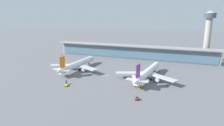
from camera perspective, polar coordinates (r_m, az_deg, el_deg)
name	(u,v)px	position (r m, az deg, el deg)	size (l,w,h in m)	color
ground_plane	(107,75)	(155.09, -1.64, -3.67)	(1200.00, 1200.00, 0.00)	slate
airliner_left_stand	(77,64)	(171.91, -10.38, -0.39)	(47.31, 61.33, 16.38)	white
airliner_centre_stand	(147,73)	(146.39, 10.61, -2.84)	(47.10, 61.52, 16.38)	white
service_truck_near_nose_red	(137,98)	(110.81, 7.48, -10.52)	(2.01, 3.03, 2.05)	#B21E1E
service_truck_under_wing_yellow	(138,86)	(130.29, 7.82, -6.82)	(6.81, 1.94, 2.70)	yellow
service_truck_mid_apron_yellow	(66,85)	(135.10, -13.58, -6.33)	(4.81, 6.46, 2.70)	yellow
terminal_building	(131,51)	(219.64, 5.83, 3.50)	(185.84, 12.80, 15.20)	#9E998E
control_tower	(208,31)	(224.50, 26.90, 8.44)	(12.00, 12.00, 57.64)	#9E998E
safety_cone_alpha	(81,78)	(148.51, -9.17, -4.50)	(0.62, 0.62, 0.70)	orange
safety_cone_bravo	(76,79)	(147.45, -10.78, -4.70)	(0.62, 0.62, 0.70)	orange
safety_cone_charlie	(75,79)	(147.90, -11.01, -4.65)	(0.62, 0.62, 0.70)	orange
safety_cone_delta	(41,74)	(168.01, -20.66, -3.09)	(0.62, 0.62, 0.70)	orange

